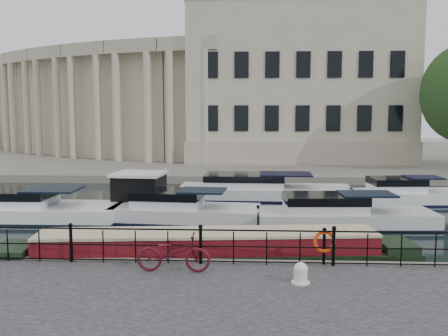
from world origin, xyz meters
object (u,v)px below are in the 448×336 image
at_px(narrowboat, 208,255).
at_px(life_ring_post, 324,242).
at_px(bicycle, 173,253).
at_px(harbour_hut, 140,195).
at_px(mooring_bollard, 301,273).

bearing_deg(narrowboat, life_ring_post, -26.64).
bearing_deg(narrowboat, bicycle, -115.03).
distance_m(bicycle, harbour_hut, 11.05).
bearing_deg(life_ring_post, mooring_bollard, -117.79).
relative_size(narrowboat, harbour_hut, 3.95).
xyz_separation_m(bicycle, life_ring_post, (4.45, 0.88, 0.14)).
relative_size(bicycle, narrowboat, 0.15).
bearing_deg(mooring_bollard, life_ring_post, 62.21).
xyz_separation_m(narrowboat, harbour_hut, (-4.11, 8.26, 0.59)).
distance_m(mooring_bollard, life_ring_post, 1.93).
height_order(mooring_bollard, narrowboat, narrowboat).
xyz_separation_m(mooring_bollard, harbour_hut, (-6.88, 11.33, 0.13)).
height_order(narrowboat, harbour_hut, harbour_hut).
height_order(bicycle, harbour_hut, harbour_hut).
distance_m(life_ring_post, harbour_hut, 12.40).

